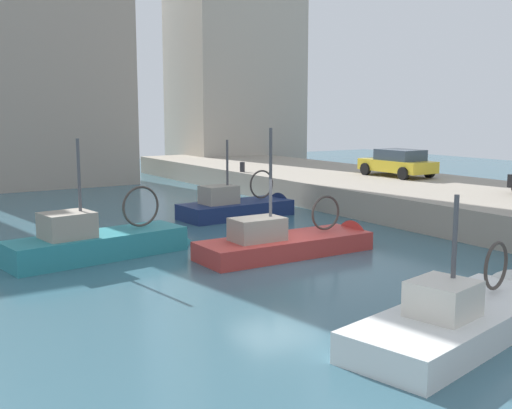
{
  "coord_description": "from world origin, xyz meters",
  "views": [
    {
      "loc": [
        -10.77,
        -15.92,
        4.65
      ],
      "look_at": [
        1.45,
        3.31,
        1.2
      ],
      "focal_mm": 44.12,
      "sensor_mm": 36.0,
      "label": 1
    }
  ],
  "objects": [
    {
      "name": "water_surface",
      "position": [
        0.0,
        0.0,
        0.0
      ],
      "size": [
        80.0,
        80.0,
        0.0
      ],
      "primitive_type": "plane",
      "color": "#386070",
      "rests_on": "ground"
    },
    {
      "name": "fishing_boat_red",
      "position": [
        1.09,
        0.32,
        0.1
      ],
      "size": [
        6.66,
        2.17,
        4.95
      ],
      "color": "#BC3833",
      "rests_on": "ground"
    },
    {
      "name": "waterfront_building_west_mid",
      "position": [
        15.18,
        28.02,
        12.04
      ],
      "size": [
        9.71,
        7.12,
        24.04
      ],
      "color": "#B2A899",
      "rests_on": "ground"
    },
    {
      "name": "mooring_bollard_mid",
      "position": [
        7.35,
        14.0,
        1.48
      ],
      "size": [
        0.28,
        0.28,
        0.55
      ],
      "primitive_type": "cylinder",
      "color": "#2D2D33",
      "rests_on": "quay_wall"
    },
    {
      "name": "fishing_boat_white",
      "position": [
        -0.14,
        -7.57,
        0.08
      ],
      "size": [
        6.96,
        3.3,
        3.9
      ],
      "color": "white",
      "rests_on": "ground"
    },
    {
      "name": "fishing_boat_navy",
      "position": [
        3.38,
        7.37,
        0.11
      ],
      "size": [
        5.85,
        2.3,
        4.27
      ],
      "color": "navy",
      "rests_on": "ground"
    },
    {
      "name": "quay_wall",
      "position": [
        11.5,
        0.0,
        0.6
      ],
      "size": [
        9.0,
        56.0,
        1.2
      ],
      "primitive_type": "cube",
      "color": "#9E9384",
      "rests_on": "ground"
    },
    {
      "name": "fishing_boat_teal",
      "position": [
        -4.3,
        3.2,
        0.13
      ],
      "size": [
        6.63,
        2.5,
        4.56
      ],
      "color": "teal",
      "rests_on": "ground"
    },
    {
      "name": "parked_car_yellow",
      "position": [
        12.91,
        7.58,
        1.92
      ],
      "size": [
        2.06,
        4.06,
        1.41
      ],
      "color": "gold",
      "rests_on": "quay_wall"
    }
  ]
}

